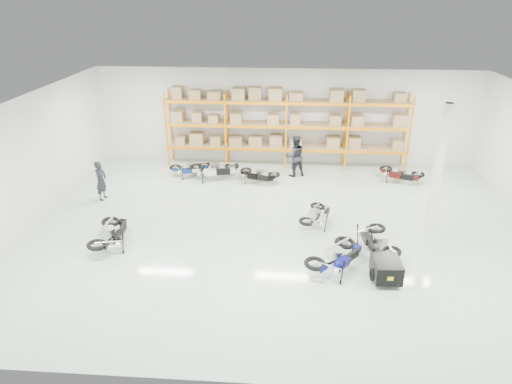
# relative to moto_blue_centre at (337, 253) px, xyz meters

# --- Properties ---
(room) EXTENTS (18.00, 18.00, 18.00)m
(room) POSITION_rel_moto_blue_centre_xyz_m (-1.67, 2.43, 1.66)
(room) COLOR #B8CDBD
(room) RESTS_ON ground
(pallet_rack) EXTENTS (11.28, 0.98, 3.62)m
(pallet_rack) POSITION_rel_moto_blue_centre_xyz_m (-1.67, 8.88, 1.67)
(pallet_rack) COLOR orange
(pallet_rack) RESTS_ON ground
(structural_column) EXTENTS (0.25, 0.25, 4.50)m
(structural_column) POSITION_rel_moto_blue_centre_xyz_m (3.53, 2.93, 1.66)
(structural_column) COLOR white
(structural_column) RESTS_ON ground
(moto_blue_centre) EXTENTS (1.95, 2.12, 1.25)m
(moto_blue_centre) POSITION_rel_moto_blue_centre_xyz_m (0.00, 0.00, 0.00)
(moto_blue_centre) COLOR #070A4F
(moto_blue_centre) RESTS_ON ground
(moto_silver_left) EXTENTS (1.28, 1.77, 1.03)m
(moto_silver_left) POSITION_rel_moto_blue_centre_xyz_m (-0.44, 2.86, -0.10)
(moto_silver_left) COLOR #B0B2B7
(moto_silver_left) RESTS_ON ground
(moto_black_far_left) EXTENTS (1.07, 1.93, 1.21)m
(moto_black_far_left) POSITION_rel_moto_blue_centre_xyz_m (-7.31, 0.91, -0.02)
(moto_black_far_left) COLOR black
(moto_black_far_left) RESTS_ON ground
(moto_touring_right) EXTENTS (1.13, 1.89, 1.16)m
(moto_touring_right) POSITION_rel_moto_blue_centre_xyz_m (1.37, 1.11, -0.05)
(moto_touring_right) COLOR black
(moto_touring_right) RESTS_ON ground
(trailer) EXTENTS (0.86, 1.64, 0.68)m
(trailer) POSITION_rel_moto_blue_centre_xyz_m (1.37, -0.49, -0.19)
(trailer) COLOR black
(trailer) RESTS_ON ground
(moto_back_a) EXTENTS (1.77, 1.31, 1.03)m
(moto_back_a) POSITION_rel_moto_blue_centre_xyz_m (-5.94, 7.19, -0.11)
(moto_back_a) COLOR navy
(moto_back_a) RESTS_ON ground
(moto_back_b) EXTENTS (2.06, 1.30, 1.24)m
(moto_back_b) POSITION_rel_moto_blue_centre_xyz_m (-4.81, 6.92, -0.01)
(moto_back_b) COLOR silver
(moto_back_b) RESTS_ON ground
(moto_back_c) EXTENTS (1.75, 1.23, 1.03)m
(moto_back_c) POSITION_rel_moto_blue_centre_xyz_m (-2.83, 6.60, -0.11)
(moto_back_c) COLOR black
(moto_back_c) RESTS_ON ground
(moto_back_d) EXTENTS (1.87, 1.45, 1.08)m
(moto_back_d) POSITION_rel_moto_blue_centre_xyz_m (3.41, 7.13, -0.08)
(moto_back_d) COLOR #3D0C0C
(moto_back_d) RESTS_ON ground
(person_left) EXTENTS (0.48, 0.64, 1.61)m
(person_left) POSITION_rel_moto_blue_centre_xyz_m (-8.99, 4.46, 0.21)
(person_left) COLOR black
(person_left) RESTS_ON ground
(person_back) EXTENTS (1.12, 1.01, 1.89)m
(person_back) POSITION_rel_moto_blue_centre_xyz_m (-1.24, 7.54, 0.35)
(person_back) COLOR black
(person_back) RESTS_ON ground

